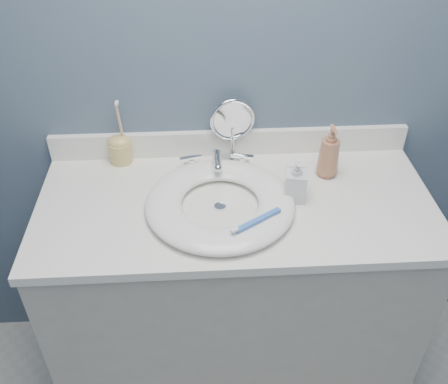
{
  "coord_description": "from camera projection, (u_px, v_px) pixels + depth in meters",
  "views": [
    {
      "loc": [
        -0.11,
        -0.21,
        1.84
      ],
      "look_at": [
        -0.04,
        0.94,
        0.94
      ],
      "focal_mm": 40.0,
      "sensor_mm": 36.0,
      "label": 1
    }
  ],
  "objects": [
    {
      "name": "back_wall",
      "position": [
        230.0,
        66.0,
        1.55
      ],
      "size": [
        2.2,
        0.02,
        2.4
      ],
      "primitive_type": "cube",
      "color": "#4B5A71",
      "rests_on": "ground"
    },
    {
      "name": "vanity_cabinet",
      "position": [
        234.0,
        298.0,
        1.81
      ],
      "size": [
        1.2,
        0.55,
        0.85
      ],
      "primitive_type": "cube",
      "color": "#B9B3A9",
      "rests_on": "ground"
    },
    {
      "name": "countertop",
      "position": [
        236.0,
        205.0,
        1.54
      ],
      "size": [
        1.22,
        0.57,
        0.03
      ],
      "primitive_type": "cube",
      "color": "white",
      "rests_on": "vanity_cabinet"
    },
    {
      "name": "backsplash",
      "position": [
        230.0,
        143.0,
        1.71
      ],
      "size": [
        1.22,
        0.02,
        0.09
      ],
      "primitive_type": "cube",
      "color": "white",
      "rests_on": "countertop"
    },
    {
      "name": "basin",
      "position": [
        220.0,
        203.0,
        1.49
      ],
      "size": [
        0.45,
        0.45,
        0.04
      ],
      "primitive_type": null,
      "color": "white",
      "rests_on": "countertop"
    },
    {
      "name": "drain",
      "position": [
        220.0,
        207.0,
        1.5
      ],
      "size": [
        0.04,
        0.04,
        0.01
      ],
      "primitive_type": "cylinder",
      "color": "silver",
      "rests_on": "countertop"
    },
    {
      "name": "faucet",
      "position": [
        217.0,
        163.0,
        1.64
      ],
      "size": [
        0.25,
        0.13,
        0.07
      ],
      "color": "silver",
      "rests_on": "countertop"
    },
    {
      "name": "makeup_mirror",
      "position": [
        232.0,
        127.0,
        1.64
      ],
      "size": [
        0.15,
        0.09,
        0.22
      ],
      "rotation": [
        0.0,
        0.0,
        0.14
      ],
      "color": "silver",
      "rests_on": "countertop"
    },
    {
      "name": "soap_bottle_amber",
      "position": [
        329.0,
        151.0,
        1.58
      ],
      "size": [
        0.07,
        0.07,
        0.18
      ],
      "primitive_type": "imported",
      "rotation": [
        0.0,
        0.0,
        0.05
      ],
      "color": "#A96D4C",
      "rests_on": "countertop"
    },
    {
      "name": "soap_bottle_clear",
      "position": [
        296.0,
        179.0,
        1.5
      ],
      "size": [
        0.07,
        0.08,
        0.14
      ],
      "primitive_type": "imported",
      "rotation": [
        0.0,
        0.0,
        -0.17
      ],
      "color": "silver",
      "rests_on": "countertop"
    },
    {
      "name": "toothbrush_holder",
      "position": [
        120.0,
        148.0,
        1.67
      ],
      "size": [
        0.08,
        0.08,
        0.23
      ],
      "rotation": [
        0.0,
        0.0,
        -0.41
      ],
      "color": "tan",
      "rests_on": "countertop"
    },
    {
      "name": "toothbrush_lying",
      "position": [
        257.0,
        221.0,
        1.39
      ],
      "size": [
        0.15,
        0.11,
        0.02
      ],
      "rotation": [
        0.0,
        0.0,
        0.58
      ],
      "color": "#396FCD",
      "rests_on": "basin"
    }
  ]
}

